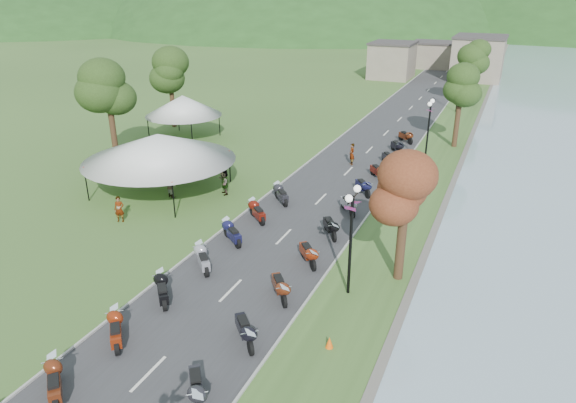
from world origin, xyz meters
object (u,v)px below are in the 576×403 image
at_px(pedestrian_c, 172,170).
at_px(vendor_tent_main, 160,163).
at_px(pedestrian_a, 121,221).
at_px(pedestrian_b, 172,196).

bearing_deg(pedestrian_c, vendor_tent_main, 13.19).
relative_size(pedestrian_a, pedestrian_c, 1.02).
distance_m(pedestrian_b, pedestrian_c, 5.53).
relative_size(pedestrian_b, pedestrian_c, 0.97).
height_order(vendor_tent_main, pedestrian_b, vendor_tent_main).
bearing_deg(pedestrian_c, pedestrian_b, 21.00).
bearing_deg(pedestrian_a, pedestrian_b, 60.26).
xyz_separation_m(pedestrian_a, pedestrian_b, (0.45, 4.49, 0.00)).
distance_m(vendor_tent_main, pedestrian_a, 5.57).
xyz_separation_m(vendor_tent_main, pedestrian_b, (1.19, -0.65, -2.00)).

